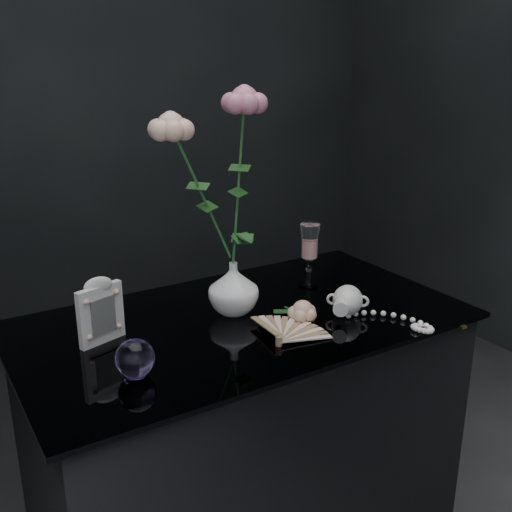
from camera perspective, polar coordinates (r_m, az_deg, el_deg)
table at (r=1.62m, az=-1.15°, el=-18.26°), size 1.05×0.58×0.76m
vase at (r=1.43m, az=-2.16°, el=-3.05°), size 0.16×0.16×0.13m
wine_glass at (r=1.60m, az=5.10°, el=0.05°), size 0.06×0.06×0.17m
picture_frame at (r=1.32m, az=-14.61°, el=-4.99°), size 0.13×0.11×0.15m
paperweight at (r=1.19m, az=-11.44°, el=-9.52°), size 0.09×0.09×0.08m
paper_fan at (r=1.29m, az=2.20°, el=-8.00°), size 0.28×0.23×0.03m
loose_rose at (r=1.40m, az=4.46°, el=-5.25°), size 0.12×0.16×0.05m
pearl_jar at (r=1.45m, az=8.73°, el=-4.07°), size 0.36×0.36×0.07m
roses at (r=1.33m, az=-3.70°, el=7.63°), size 0.27×0.12×0.46m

